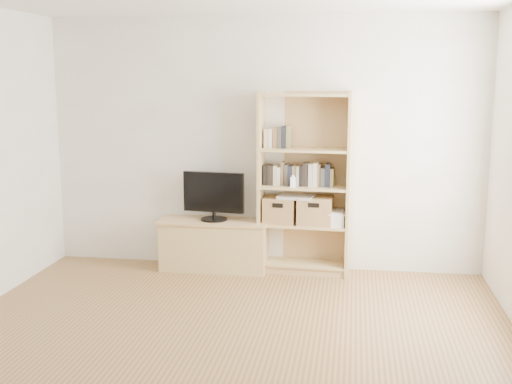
% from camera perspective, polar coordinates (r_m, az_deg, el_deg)
% --- Properties ---
extents(floor, '(4.50, 5.00, 0.01)m').
position_cam_1_polar(floor, '(4.60, -3.92, -15.51)').
color(floor, brown).
rests_on(floor, ground).
extents(back_wall, '(4.50, 0.02, 2.60)m').
position_cam_1_polar(back_wall, '(6.64, 0.67, 4.28)').
color(back_wall, silver).
rests_on(back_wall, floor).
extents(front_wall, '(4.50, 0.02, 2.60)m').
position_cam_1_polar(front_wall, '(1.93, -21.22, -11.98)').
color(front_wall, silver).
rests_on(front_wall, floor).
extents(tv_stand, '(1.10, 0.42, 0.50)m').
position_cam_1_polar(tv_stand, '(6.72, -3.73, -4.78)').
color(tv_stand, tan).
rests_on(tv_stand, floor).
extents(bookshelf, '(0.94, 0.38, 1.84)m').
position_cam_1_polar(bookshelf, '(6.48, 4.33, 0.73)').
color(bookshelf, tan).
rests_on(bookshelf, floor).
extents(television, '(0.64, 0.12, 0.50)m').
position_cam_1_polar(television, '(6.60, -3.78, -0.38)').
color(television, black).
rests_on(television, tv_stand).
extents(books_row_mid, '(0.81, 0.21, 0.21)m').
position_cam_1_polar(books_row_mid, '(6.49, 4.36, 1.51)').
color(books_row_mid, black).
rests_on(books_row_mid, bookshelf).
extents(books_row_upper, '(0.41, 0.16, 0.21)m').
position_cam_1_polar(books_row_upper, '(6.47, 2.60, 4.88)').
color(books_row_upper, black).
rests_on(books_row_upper, bookshelf).
extents(baby_monitor, '(0.06, 0.04, 0.10)m').
position_cam_1_polar(baby_monitor, '(6.39, 3.30, 0.87)').
color(baby_monitor, white).
rests_on(baby_monitor, bookshelf).
extents(basket_left, '(0.34, 0.29, 0.26)m').
position_cam_1_polar(basket_left, '(6.57, 2.16, -1.60)').
color(basket_left, '#AD8A4E').
rests_on(basket_left, bookshelf).
extents(basket_right, '(0.36, 0.30, 0.28)m').
position_cam_1_polar(basket_right, '(6.52, 5.27, -1.64)').
color(basket_right, '#AD8A4E').
rests_on(basket_right, bookshelf).
extents(laptop, '(0.39, 0.30, 0.03)m').
position_cam_1_polar(laptop, '(6.50, 3.58, -0.43)').
color(laptop, silver).
rests_on(laptop, basket_left).
extents(magazine_stack, '(0.19, 0.27, 0.12)m').
position_cam_1_polar(magazine_stack, '(6.51, 7.05, -2.40)').
color(magazine_stack, silver).
rests_on(magazine_stack, bookshelf).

